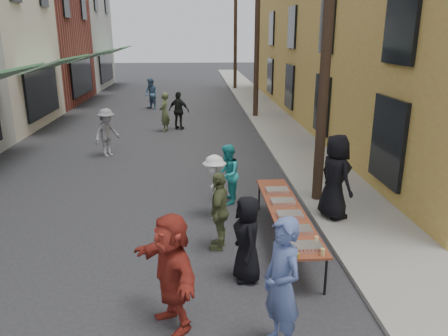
{
  "coord_description": "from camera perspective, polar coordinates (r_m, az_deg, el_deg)",
  "views": [
    {
      "loc": [
        1.2,
        -7.48,
        4.22
      ],
      "look_at": [
        1.81,
        1.93,
        1.3
      ],
      "focal_mm": 35.0,
      "sensor_mm": 36.0,
      "label": 1
    }
  ],
  "objects": [
    {
      "name": "ground",
      "position": [
        8.67,
        -11.42,
        -12.29
      ],
      "size": [
        120.0,
        120.0,
        0.0
      ],
      "primitive_type": "plane",
      "color": "#28282B",
      "rests_on": "ground"
    },
    {
      "name": "sidewalk",
      "position": [
        23.18,
        5.84,
        6.74
      ],
      "size": [
        2.2,
        60.0,
        0.1
      ],
      "primitive_type": "cube",
      "color": "gray",
      "rests_on": "ground"
    },
    {
      "name": "building_ochre",
      "position": [
        23.67,
        22.15,
        17.89
      ],
      "size": [
        10.0,
        28.0,
        10.0
      ],
      "primitive_type": "cube",
      "color": "#B88542",
      "rests_on": "ground"
    },
    {
      "name": "utility_pole_near",
      "position": [
        10.93,
        13.47,
        18.23
      ],
      "size": [
        0.26,
        0.26,
        9.0
      ],
      "primitive_type": "cylinder",
      "color": "#2D2116",
      "rests_on": "ground"
    },
    {
      "name": "utility_pole_mid",
      "position": [
        22.7,
        4.36,
        17.86
      ],
      "size": [
        0.26,
        0.26,
        9.0
      ],
      "primitive_type": "cylinder",
      "color": "#2D2116",
      "rests_on": "ground"
    },
    {
      "name": "utility_pole_far",
      "position": [
        34.62,
        1.5,
        17.65
      ],
      "size": [
        0.26,
        0.26,
        9.0
      ],
      "primitive_type": "cylinder",
      "color": "#2D2116",
      "rests_on": "ground"
    },
    {
      "name": "serving_table",
      "position": [
        9.06,
        8.18,
        -5.75
      ],
      "size": [
        0.7,
        4.0,
        0.75
      ],
      "color": "brown",
      "rests_on": "ground"
    },
    {
      "name": "catering_tray_sausage",
      "position": [
        7.57,
        10.74,
        -10.04
      ],
      "size": [
        0.5,
        0.33,
        0.08
      ],
      "primitive_type": "cube",
      "color": "maroon",
      "rests_on": "serving_table"
    },
    {
      "name": "catering_tray_foil_b",
      "position": [
        8.14,
        9.63,
        -7.97
      ],
      "size": [
        0.5,
        0.33,
        0.08
      ],
      "primitive_type": "cube",
      "color": "#B2B2B7",
      "rests_on": "serving_table"
    },
    {
      "name": "catering_tray_buns",
      "position": [
        8.76,
        8.6,
        -6.04
      ],
      "size": [
        0.5,
        0.33,
        0.08
      ],
      "primitive_type": "cube",
      "color": "tan",
      "rests_on": "serving_table"
    },
    {
      "name": "catering_tray_foil_d",
      "position": [
        9.39,
        7.72,
        -4.37
      ],
      "size": [
        0.5,
        0.33,
        0.08
      ],
      "primitive_type": "cube",
      "color": "#B2B2B7",
      "rests_on": "serving_table"
    },
    {
      "name": "catering_tray_buns_end",
      "position": [
        10.04,
        6.95,
        -2.91
      ],
      "size": [
        0.5,
        0.33,
        0.08
      ],
      "primitive_type": "cube",
      "color": "tan",
      "rests_on": "serving_table"
    },
    {
      "name": "condiment_jar_a",
      "position": [
        7.27,
        9.61,
        -11.21
      ],
      "size": [
        0.07,
        0.07,
        0.08
      ],
      "primitive_type": "cylinder",
      "color": "#A57F26",
      "rests_on": "serving_table"
    },
    {
      "name": "condiment_jar_b",
      "position": [
        7.35,
        9.43,
        -10.85
      ],
      "size": [
        0.07,
        0.07,
        0.08
      ],
      "primitive_type": "cylinder",
      "color": "#A57F26",
      "rests_on": "serving_table"
    },
    {
      "name": "condiment_jar_c",
      "position": [
        7.44,
        9.26,
        -10.49
      ],
      "size": [
        0.07,
        0.07,
        0.08
      ],
      "primitive_type": "cylinder",
      "color": "#A57F26",
      "rests_on": "serving_table"
    },
    {
      "name": "cup_stack",
      "position": [
        7.4,
        12.75,
        -10.67
      ],
      "size": [
        0.08,
        0.08,
        0.12
      ],
      "primitive_type": "cylinder",
      "color": "tan",
      "rests_on": "serving_table"
    },
    {
      "name": "guest_front_a",
      "position": [
        7.72,
        3.03,
        -9.22
      ],
      "size": [
        0.59,
        0.82,
        1.57
      ],
      "primitive_type": "imported",
      "rotation": [
        0.0,
        0.0,
        -1.45
      ],
      "color": "black",
      "rests_on": "ground"
    },
    {
      "name": "guest_front_b",
      "position": [
        6.11,
        7.54,
        -14.99
      ],
      "size": [
        0.69,
        0.83,
        1.96
      ],
      "primitive_type": "imported",
      "rotation": [
        0.0,
        0.0,
        -1.21
      ],
      "color": "#50639B",
      "rests_on": "ground"
    },
    {
      "name": "guest_front_c",
      "position": [
        11.12,
        0.46,
        -0.84
      ],
      "size": [
        0.71,
        0.85,
        1.55
      ],
      "primitive_type": "imported",
      "rotation": [
        0.0,
        0.0,
        -1.75
      ],
      "color": "#2AAFAD",
      "rests_on": "ground"
    },
    {
      "name": "guest_front_d",
      "position": [
        10.27,
        -1.24,
        -2.45
      ],
      "size": [
        0.58,
        0.99,
        1.53
      ],
      "primitive_type": "imported",
      "rotation": [
        0.0,
        0.0,
        -1.56
      ],
      "color": "white",
      "rests_on": "ground"
    },
    {
      "name": "guest_front_e",
      "position": [
        8.78,
        -0.59,
        -5.61
      ],
      "size": [
        0.61,
        1.02,
        1.62
      ],
      "primitive_type": "imported",
      "rotation": [
        0.0,
        0.0,
        -1.81
      ],
      "color": "#5A6239",
      "rests_on": "ground"
    },
    {
      "name": "guest_queue_back",
      "position": [
        6.56,
        -6.84,
        -13.28
      ],
      "size": [
        1.3,
        1.71,
        1.8
      ],
      "primitive_type": "imported",
      "rotation": [
        0.0,
        0.0,
        -1.05
      ],
      "color": "#9E2F22",
      "rests_on": "ground"
    },
    {
      "name": "server",
      "position": [
        10.28,
        14.35,
        -1.1
      ],
      "size": [
        0.91,
        1.12,
        1.97
      ],
      "primitive_type": "imported",
      "rotation": [
        0.0,
        0.0,
        1.91
      ],
      "color": "black",
      "rests_on": "sidewalk"
    },
    {
      "name": "passerby_left",
      "position": [
        16.03,
        -15.05,
        4.48
      ],
      "size": [
        1.16,
        1.27,
        1.71
      ],
      "primitive_type": "imported",
      "rotation": [
        0.0,
        0.0,
        0.94
      ],
      "color": "gray",
      "rests_on": "ground"
    },
    {
      "name": "passerby_mid",
      "position": [
        20.05,
        -5.91,
        7.45
      ],
      "size": [
        1.09,
        0.8,
        1.71
      ],
      "primitive_type": "imported",
      "rotation": [
        0.0,
        0.0,
        2.71
      ],
      "color": "black",
      "rests_on": "ground"
    },
    {
      "name": "passerby_right",
      "position": [
        19.67,
        -7.78,
        7.24
      ],
      "size": [
        0.57,
        0.72,
        1.74
      ],
      "primitive_type": "imported",
      "rotation": [
        0.0,
        0.0,
        4.44
      ],
      "color": "#515D36",
      "rests_on": "ground"
    },
    {
      "name": "passerby_far",
      "position": [
        25.75,
        -9.49,
        9.53
      ],
      "size": [
        1.08,
        1.09,
        1.78
      ],
      "primitive_type": "imported",
      "rotation": [
        0.0,
        0.0,
        5.47
      ],
      "color": "#486D8D",
      "rests_on": "ground"
    }
  ]
}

